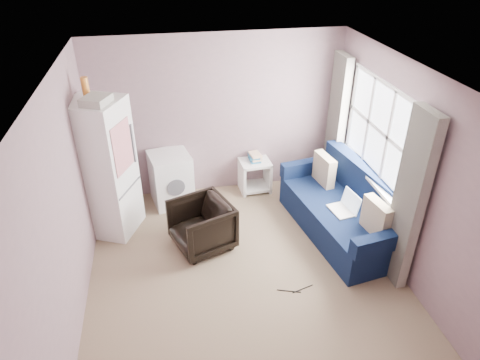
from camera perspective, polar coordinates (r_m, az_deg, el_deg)
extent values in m
cube|color=#8E775D|center=(5.49, 0.66, -12.34)|extent=(3.80, 4.20, 0.02)
cube|color=silver|center=(4.19, 0.87, 13.66)|extent=(3.80, 4.20, 0.02)
cube|color=gray|center=(6.58, -2.90, 8.47)|extent=(3.80, 0.02, 2.50)
cube|color=gray|center=(3.19, 8.78, -21.19)|extent=(3.80, 0.02, 2.50)
cube|color=gray|center=(4.78, -22.34, -3.28)|extent=(0.02, 4.20, 2.50)
cube|color=gray|center=(5.39, 21.10, 0.95)|extent=(0.02, 4.20, 2.50)
cube|color=white|center=(5.80, 18.05, 6.47)|extent=(0.01, 1.60, 1.20)
imported|color=black|center=(5.69, -5.15, -5.77)|extent=(0.88, 0.90, 0.74)
cube|color=white|center=(5.97, -17.63, 1.40)|extent=(0.87, 0.87, 1.92)
cube|color=#595A62|center=(5.93, -14.45, -1.02)|extent=(0.26, 0.57, 0.02)
cube|color=#595A62|center=(5.86, -14.07, 4.75)|extent=(0.03, 0.04, 0.55)
cube|color=silver|center=(5.61, -15.39, 4.24)|extent=(0.19, 0.42, 0.66)
cylinder|color=orange|center=(5.63, -19.91, 11.48)|extent=(0.12, 0.12, 0.26)
cube|color=#AEAFA4|center=(5.41, -18.64, 10.03)|extent=(0.39, 0.42, 0.10)
cube|color=white|center=(6.64, -9.18, 0.20)|extent=(0.69, 0.69, 0.82)
cube|color=#595A62|center=(6.44, -9.42, 3.04)|extent=(0.64, 0.62, 0.05)
cylinder|color=#595A62|center=(6.39, -8.52, -1.00)|extent=(0.27, 0.07, 0.27)
cube|color=white|center=(6.84, 1.94, 2.46)|extent=(0.50, 0.50, 0.04)
cube|color=white|center=(7.06, 1.88, -0.68)|extent=(0.50, 0.50, 0.04)
cube|color=white|center=(6.90, 0.17, 0.52)|extent=(0.07, 0.48, 0.53)
cube|color=white|center=(7.01, 3.62, 0.94)|extent=(0.07, 0.48, 0.53)
cube|color=teal|center=(6.82, 1.95, 2.73)|extent=(0.17, 0.24, 0.03)
cube|color=beige|center=(6.81, 2.05, 2.98)|extent=(0.19, 0.25, 0.03)
cube|color=teal|center=(6.79, 1.86, 3.21)|extent=(0.16, 0.23, 0.03)
cube|color=beige|center=(6.77, 2.04, 3.42)|extent=(0.19, 0.25, 0.03)
cube|color=#0D1B3E|center=(6.16, 13.23, -5.05)|extent=(1.25, 2.12, 0.44)
cube|color=#0D1B3E|center=(6.10, 16.70, -0.74)|extent=(0.51, 2.00, 0.49)
cube|color=#0D1B3E|center=(5.36, 19.01, -7.72)|extent=(0.95, 0.30, 0.22)
cube|color=#0D1B3E|center=(6.67, 9.29, 1.77)|extent=(0.95, 0.30, 0.22)
cube|color=tan|center=(5.52, 17.71, -4.79)|extent=(0.20, 0.46, 0.44)
cube|color=tan|center=(6.40, 11.15, 1.40)|extent=(0.20, 0.46, 0.44)
cube|color=white|center=(5.91, 13.32, -3.98)|extent=(0.31, 0.40, 0.02)
cube|color=silver|center=(5.91, 14.60, -2.69)|extent=(0.12, 0.37, 0.24)
cube|color=white|center=(6.05, 16.54, 1.01)|extent=(0.14, 1.70, 0.04)
cube|color=white|center=(6.05, 17.00, 1.30)|extent=(0.02, 1.68, 0.05)
cube|color=white|center=(5.80, 17.90, 6.47)|extent=(0.02, 1.68, 0.05)
cube|color=white|center=(5.59, 18.88, 12.06)|extent=(0.02, 1.68, 0.05)
cube|color=white|center=(5.18, 21.76, 2.77)|extent=(0.02, 0.05, 1.20)
cube|color=white|center=(5.59, 19.09, 5.33)|extent=(0.02, 0.05, 1.20)
cube|color=white|center=(6.01, 16.78, 7.52)|extent=(0.02, 0.05, 1.20)
cube|color=white|center=(6.45, 14.75, 9.41)|extent=(0.02, 0.05, 1.20)
cube|color=beige|center=(5.12, 21.57, -2.71)|extent=(0.12, 0.46, 2.18)
cube|color=beige|center=(6.80, 12.68, 7.13)|extent=(0.12, 0.46, 2.18)
cylinder|color=black|center=(5.33, 8.35, -14.16)|extent=(0.28, 0.09, 0.01)
cylinder|color=black|center=(5.29, 6.55, -14.49)|extent=(0.27, 0.10, 0.01)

